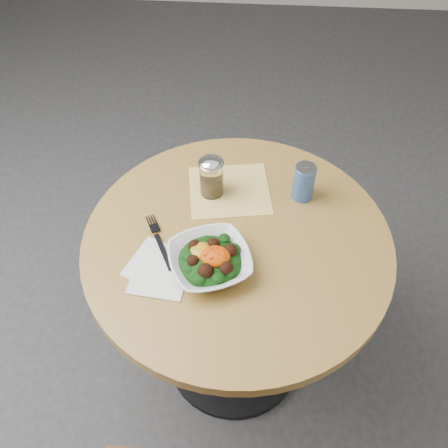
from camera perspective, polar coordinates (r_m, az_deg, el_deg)
name	(u,v)px	position (r m, az deg, el deg)	size (l,w,h in m)	color
ground	(234,355)	(2.08, 1.11, -14.76)	(6.00, 6.00, 0.00)	#2F2F32
table	(236,278)	(1.60, 1.40, -6.16)	(0.90, 0.90, 0.75)	black
cloth_napkin	(230,190)	(1.57, 0.64, 3.87)	(0.25, 0.23, 0.00)	#F4B50C
paper_napkins	(158,269)	(1.39, -7.50, -5.16)	(0.20, 0.21, 0.00)	white
salad_bowl	(210,260)	(1.36, -1.62, -4.18)	(0.29, 0.29, 0.08)	white
fork	(159,240)	(1.44, -7.44, -1.80)	(0.11, 0.20, 0.00)	black
spice_shaker	(211,177)	(1.52, -1.45, 5.43)	(0.08, 0.08, 0.14)	silver
beverage_can	(304,182)	(1.53, 9.10, 4.76)	(0.07, 0.07, 0.13)	navy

